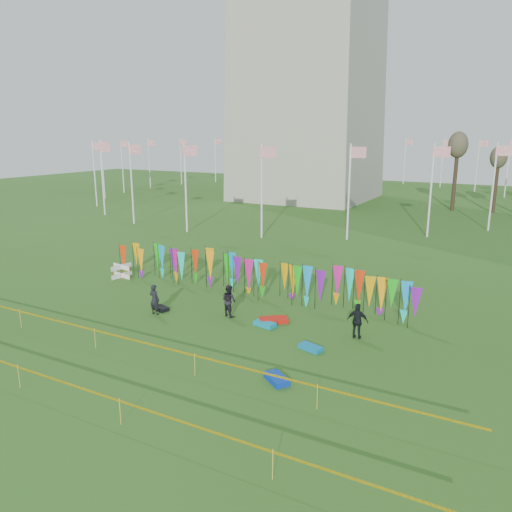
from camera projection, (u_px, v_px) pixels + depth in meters
The scene contains 14 objects.
ground at pixel (175, 336), 22.26m from camera, with size 160.00×160.00×0.00m, color #274F16.
flagpole_ring at pixel (307, 169), 68.72m from camera, with size 57.40×56.16×8.00m.
banner_row at pixel (253, 275), 27.53m from camera, with size 18.64×0.64×2.09m.
caution_tape_near at pixel (129, 340), 19.93m from camera, with size 26.00×0.02×0.90m.
caution_tape_far at pixel (52, 379), 16.73m from camera, with size 26.00×0.02×0.90m.
box_kite at pixel (122, 271), 31.14m from camera, with size 0.79×0.79×0.88m.
person_left at pixel (154, 299), 24.80m from camera, with size 0.56×0.41×1.55m, color black.
person_mid at pixel (229, 301), 24.54m from camera, with size 0.78×0.48×1.60m, color black.
person_right at pixel (358, 321), 21.85m from camera, with size 0.94×0.54×1.61m, color black.
kite_bag_turquoise at pixel (265, 324), 23.40m from camera, with size 1.04×0.52×0.21m, color #0B8FAE.
kite_bag_blue at pixel (277, 379), 18.15m from camera, with size 1.07×0.56×0.22m, color #0A36AF.
kite_bag_red at pixel (274, 320), 23.84m from camera, with size 1.33×0.61×0.24m, color red.
kite_bag_black at pixel (161, 308), 25.51m from camera, with size 0.83×0.48×0.19m, color black.
kite_bag_teal at pixel (311, 348), 20.84m from camera, with size 1.01×0.48×0.19m, color #0C78AE.
Camera 1 is at (13.11, -16.49, 8.81)m, focal length 35.00 mm.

